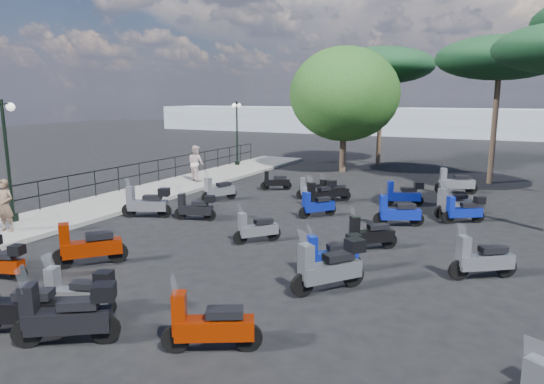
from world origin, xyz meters
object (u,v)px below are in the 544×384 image
at_px(scooter_2, 147,203).
at_px(scooter_7, 78,293).
at_px(lamp_post_1, 7,153).
at_px(scooter_17, 330,267).
at_px(scooter_15, 313,190).
at_px(scooter_5, 275,182).
at_px(scooter_4, 218,190).
at_px(scooter_27, 455,183).
at_px(scooter_12, 256,229).
at_px(scooter_19, 397,213).
at_px(lamp_post_2, 237,129).
at_px(pine_0, 500,58).
at_px(scooter_8, 88,246).
at_px(scooter_13, 317,206).
at_px(scooter_9, 333,192).
at_px(pedestrian_far, 196,163).
at_px(scooter_24, 482,260).
at_px(woman, 5,205).
at_px(scooter_10, 67,316).
at_px(scooter_16, 209,326).
at_px(scooter_20, 453,204).
at_px(scooter_25, 370,235).
at_px(scooter_18, 332,255).
at_px(scooter_3, 195,208).
at_px(scooter_21, 404,194).
at_px(scooter_11, 19,308).
at_px(pine_2, 382,66).
at_px(broadleaf_tree, 344,94).
at_px(scooter_14, 321,194).

bearing_deg(scooter_2, scooter_7, -171.77).
height_order(lamp_post_1, scooter_17, lamp_post_1).
bearing_deg(scooter_15, scooter_5, 45.80).
relative_size(scooter_4, scooter_27, 0.85).
relative_size(scooter_12, scooter_19, 0.77).
distance_m(lamp_post_2, pine_0, 14.81).
distance_m(scooter_8, scooter_13, 8.17).
relative_size(lamp_post_2, scooter_19, 2.43).
bearing_deg(scooter_9, scooter_15, 50.50).
xyz_separation_m(scooter_13, scooter_19, (2.89, -0.02, 0.04)).
bearing_deg(pedestrian_far, scooter_24, 171.47).
relative_size(lamp_post_2, woman, 2.35).
xyz_separation_m(scooter_10, scooter_16, (2.35, 0.90, -0.08)).
height_order(scooter_24, scooter_27, scooter_27).
bearing_deg(scooter_7, scooter_20, -45.33).
height_order(scooter_15, pine_0, pine_0).
bearing_deg(scooter_25, scooter_18, 131.50).
height_order(scooter_17, scooter_25, scooter_17).
height_order(scooter_3, scooter_20, scooter_20).
xyz_separation_m(pedestrian_far, scooter_13, (7.89, -3.82, -0.61)).
relative_size(scooter_8, scooter_16, 0.95).
bearing_deg(scooter_21, pine_0, -43.90).
bearing_deg(scooter_11, scooter_15, -28.90).
bearing_deg(pine_2, scooter_15, -88.84).
xyz_separation_m(lamp_post_1, scooter_2, (3.37, 2.82, -1.92)).
bearing_deg(scooter_5, scooter_9, -145.58).
distance_m(scooter_16, scooter_24, 6.95).
bearing_deg(scooter_15, scooter_7, 162.54).
height_order(pedestrian_far, scooter_8, pedestrian_far).
height_order(lamp_post_2, woman, lamp_post_2).
distance_m(scooter_5, broadleaf_tree, 8.05).
bearing_deg(pine_2, scooter_5, -100.92).
distance_m(scooter_16, scooter_20, 12.15).
height_order(scooter_18, scooter_21, scooter_21).
xyz_separation_m(scooter_11, scooter_16, (3.46, 0.99, -0.04)).
bearing_deg(scooter_18, scooter_12, 22.91).
height_order(scooter_10, pine_0, pine_0).
bearing_deg(scooter_14, scooter_19, 179.60).
height_order(scooter_12, scooter_17, scooter_17).
height_order(pedestrian_far, scooter_3, pedestrian_far).
xyz_separation_m(scooter_11, scooter_20, (6.12, 12.84, -0.04)).
bearing_deg(pine_2, scooter_24, -69.24).
xyz_separation_m(scooter_2, scooter_19, (8.35, 2.74, -0.07)).
distance_m(scooter_3, scooter_11, 8.55).
relative_size(woman, scooter_8, 1.10).
height_order(scooter_14, scooter_25, scooter_25).
bearing_deg(scooter_3, scooter_5, -16.78).
bearing_deg(scooter_21, scooter_24, -177.82).
relative_size(scooter_13, pine_2, 0.18).
distance_m(lamp_post_2, scooter_25, 17.42).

